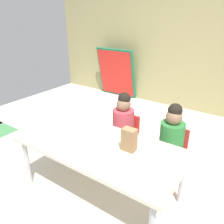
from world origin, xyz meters
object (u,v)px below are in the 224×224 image
at_px(seated_child_middle_seat, 172,136).
at_px(donut_powdered_on_plate, 99,136).
at_px(folded_activity_table, 116,73).
at_px(paper_plate_near_edge, 99,138).
at_px(paper_bag_brown, 129,140).
at_px(seated_child_near_camera, 124,121).
at_px(paper_plate_center_table, 56,132).
at_px(craft_table, 100,149).

bearing_deg(seated_child_middle_seat, donut_powdered_on_plate, -137.01).
height_order(folded_activity_table, paper_plate_near_edge, folded_activity_table).
bearing_deg(paper_plate_near_edge, paper_bag_brown, -1.93).
xyz_separation_m(seated_child_near_camera, seated_child_middle_seat, (0.62, 0.00, 0.00)).
distance_m(seated_child_middle_seat, folded_activity_table, 2.93).
bearing_deg(folded_activity_table, paper_plate_near_edge, -59.41).
bearing_deg(paper_bag_brown, folded_activity_table, 126.12).
xyz_separation_m(paper_plate_center_table, donut_powdered_on_plate, (0.45, 0.18, 0.02)).
bearing_deg(craft_table, seated_child_middle_seat, 51.95).
bearing_deg(craft_table, paper_plate_near_edge, 132.24).
relative_size(craft_table, paper_bag_brown, 7.50).
xyz_separation_m(seated_child_near_camera, donut_powdered_on_plate, (0.04, -0.54, 0.06)).
bearing_deg(paper_plate_center_table, seated_child_middle_seat, 34.82).
distance_m(seated_child_near_camera, folded_activity_table, 2.52).
relative_size(seated_child_middle_seat, paper_bag_brown, 4.17).
bearing_deg(seated_child_near_camera, folded_activity_table, 126.06).
xyz_separation_m(seated_child_middle_seat, folded_activity_table, (-2.10, 2.04, -0.02)).
distance_m(seated_child_middle_seat, paper_plate_center_table, 1.25).
bearing_deg(folded_activity_table, paper_bag_brown, -53.88).
relative_size(craft_table, paper_plate_near_edge, 9.16).
bearing_deg(donut_powdered_on_plate, seated_child_near_camera, 94.20).
relative_size(craft_table, seated_child_middle_seat, 1.80).
bearing_deg(craft_table, folded_activity_table, 121.05).
distance_m(seated_child_near_camera, seated_child_middle_seat, 0.62).
xyz_separation_m(paper_bag_brown, donut_powdered_on_plate, (-0.37, 0.01, -0.09)).
distance_m(seated_child_near_camera, donut_powdered_on_plate, 0.54).
relative_size(seated_child_middle_seat, folded_activity_table, 0.84).
bearing_deg(paper_plate_near_edge, seated_child_near_camera, 94.20).
distance_m(craft_table, paper_plate_near_edge, 0.14).
bearing_deg(seated_child_middle_seat, paper_plate_near_edge, -137.01).
xyz_separation_m(paper_bag_brown, paper_plate_center_table, (-0.82, -0.16, -0.11)).
height_order(craft_table, seated_child_near_camera, seated_child_near_camera).
relative_size(paper_bag_brown, paper_plate_near_edge, 1.22).
height_order(seated_child_near_camera, folded_activity_table, folded_activity_table).
relative_size(seated_child_middle_seat, paper_plate_center_table, 5.10).
distance_m(paper_bag_brown, paper_plate_center_table, 0.84).
distance_m(craft_table, donut_powdered_on_plate, 0.14).
bearing_deg(paper_bag_brown, paper_plate_near_edge, 178.07).
bearing_deg(paper_plate_center_table, donut_powdered_on_plate, 21.36).
bearing_deg(folded_activity_table, craft_table, -58.95).
height_order(seated_child_middle_seat, paper_bag_brown, seated_child_middle_seat).
bearing_deg(paper_plate_center_table, craft_table, 8.88).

